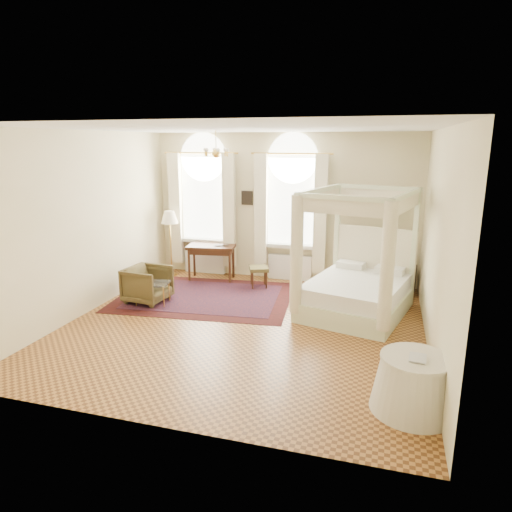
{
  "coord_description": "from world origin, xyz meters",
  "views": [
    {
      "loc": [
        2.26,
        -7.0,
        3.09
      ],
      "look_at": [
        0.11,
        0.4,
        1.16
      ],
      "focal_mm": 32.0,
      "sensor_mm": 36.0,
      "label": 1
    }
  ],
  "objects_px": {
    "coffee_table": "(152,285)",
    "side_table": "(414,384)",
    "canopy_bed": "(356,286)",
    "nightstand": "(404,279)",
    "writing_desk": "(211,250)",
    "armchair": "(148,284)",
    "stool": "(259,270)",
    "floor_lamp": "(170,221)"
  },
  "relations": [
    {
      "from": "floor_lamp",
      "to": "writing_desk",
      "type": "bearing_deg",
      "value": -2.75
    },
    {
      "from": "canopy_bed",
      "to": "armchair",
      "type": "height_order",
      "value": "canopy_bed"
    },
    {
      "from": "writing_desk",
      "to": "floor_lamp",
      "type": "height_order",
      "value": "floor_lamp"
    },
    {
      "from": "nightstand",
      "to": "floor_lamp",
      "type": "relative_size",
      "value": 0.38
    },
    {
      "from": "side_table",
      "to": "floor_lamp",
      "type": "bearing_deg",
      "value": 140.6
    },
    {
      "from": "armchair",
      "to": "side_table",
      "type": "xyz_separation_m",
      "value": [
        4.9,
        -2.51,
        -0.02
      ]
    },
    {
      "from": "stool",
      "to": "floor_lamp",
      "type": "xyz_separation_m",
      "value": [
        -2.25,
        0.32,
        0.93
      ]
    },
    {
      "from": "stool",
      "to": "floor_lamp",
      "type": "height_order",
      "value": "floor_lamp"
    },
    {
      "from": "nightstand",
      "to": "coffee_table",
      "type": "height_order",
      "value": "nightstand"
    },
    {
      "from": "canopy_bed",
      "to": "stool",
      "type": "distance_m",
      "value": 2.37
    },
    {
      "from": "canopy_bed",
      "to": "armchair",
      "type": "relative_size",
      "value": 3.11
    },
    {
      "from": "canopy_bed",
      "to": "nightstand",
      "type": "distance_m",
      "value": 1.79
    },
    {
      "from": "stool",
      "to": "armchair",
      "type": "xyz_separation_m",
      "value": [
        -1.86,
        -1.52,
        -0.02
      ]
    },
    {
      "from": "coffee_table",
      "to": "writing_desk",
      "type": "bearing_deg",
      "value": 75.35
    },
    {
      "from": "canopy_bed",
      "to": "coffee_table",
      "type": "distance_m",
      "value": 3.9
    },
    {
      "from": "writing_desk",
      "to": "stool",
      "type": "xyz_separation_m",
      "value": [
        1.21,
        -0.27,
        -0.3
      ]
    },
    {
      "from": "nightstand",
      "to": "armchair",
      "type": "distance_m",
      "value": 5.31
    },
    {
      "from": "coffee_table",
      "to": "floor_lamp",
      "type": "distance_m",
      "value": 2.21
    },
    {
      "from": "canopy_bed",
      "to": "nightstand",
      "type": "height_order",
      "value": "canopy_bed"
    },
    {
      "from": "stool",
      "to": "floor_lamp",
      "type": "distance_m",
      "value": 2.46
    },
    {
      "from": "armchair",
      "to": "nightstand",
      "type": "bearing_deg",
      "value": -61.61
    },
    {
      "from": "writing_desk",
      "to": "coffee_table",
      "type": "distance_m",
      "value": 1.96
    },
    {
      "from": "writing_desk",
      "to": "floor_lamp",
      "type": "bearing_deg",
      "value": 177.25
    },
    {
      "from": "armchair",
      "to": "floor_lamp",
      "type": "bearing_deg",
      "value": 17.86
    },
    {
      "from": "nightstand",
      "to": "writing_desk",
      "type": "distance_m",
      "value": 4.28
    },
    {
      "from": "stool",
      "to": "canopy_bed",
      "type": "bearing_deg",
      "value": -25.2
    },
    {
      "from": "nightstand",
      "to": "armchair",
      "type": "height_order",
      "value": "armchair"
    },
    {
      "from": "nightstand",
      "to": "stool",
      "type": "relative_size",
      "value": 1.13
    },
    {
      "from": "writing_desk",
      "to": "floor_lamp",
      "type": "relative_size",
      "value": 0.74
    },
    {
      "from": "nightstand",
      "to": "coffee_table",
      "type": "distance_m",
      "value": 5.2
    },
    {
      "from": "canopy_bed",
      "to": "nightstand",
      "type": "xyz_separation_m",
      "value": [
        0.89,
        1.54,
        -0.23
      ]
    },
    {
      "from": "writing_desk",
      "to": "coffee_table",
      "type": "relative_size",
      "value": 1.61
    },
    {
      "from": "canopy_bed",
      "to": "nightstand",
      "type": "relative_size",
      "value": 4.19
    },
    {
      "from": "side_table",
      "to": "armchair",
      "type": "bearing_deg",
      "value": 152.88
    },
    {
      "from": "canopy_bed",
      "to": "writing_desk",
      "type": "distance_m",
      "value": 3.6
    },
    {
      "from": "nightstand",
      "to": "armchair",
      "type": "xyz_separation_m",
      "value": [
        -4.9,
        -2.04,
        0.07
      ]
    },
    {
      "from": "writing_desk",
      "to": "side_table",
      "type": "relative_size",
      "value": 1.14
    },
    {
      "from": "coffee_table",
      "to": "side_table",
      "type": "height_order",
      "value": "side_table"
    },
    {
      "from": "writing_desk",
      "to": "coffee_table",
      "type": "bearing_deg",
      "value": -104.65
    },
    {
      "from": "canopy_bed",
      "to": "floor_lamp",
      "type": "bearing_deg",
      "value": 163.13
    },
    {
      "from": "coffee_table",
      "to": "floor_lamp",
      "type": "bearing_deg",
      "value": 105.88
    },
    {
      "from": "canopy_bed",
      "to": "side_table",
      "type": "relative_size",
      "value": 2.45
    }
  ]
}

